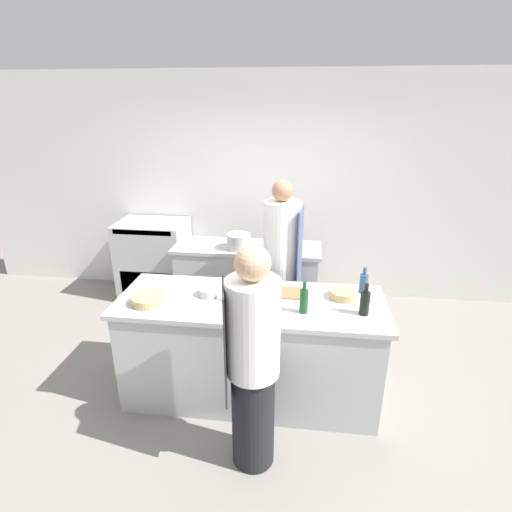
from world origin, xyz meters
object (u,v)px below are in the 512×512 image
bottle_olive_oil (244,291)px  stockpot (239,241)px  chef_at_prep_near (252,363)px  bottle_cooking_oil (364,283)px  oven_range (154,259)px  bowl_ceramic_blue (209,292)px  bowl_prep_small (344,294)px  bottle_wine (365,302)px  bottle_vinegar (304,300)px  chef_at_stove (281,270)px  bowl_mixing_large (149,299)px

bottle_olive_oil → stockpot: (-0.25, 1.25, -0.03)m
chef_at_prep_near → bottle_cooking_oil: (0.81, 0.96, 0.19)m
oven_range → bowl_ceramic_blue: 2.13m
bottle_olive_oil → oven_range: bearing=128.8°
chef_at_prep_near → stockpot: size_ratio=6.42×
bowl_prep_small → chef_at_prep_near: bearing=-127.4°
bowl_prep_small → stockpot: size_ratio=0.87×
chef_at_prep_near → bottle_wine: 0.99m
oven_range → bottle_vinegar: bottle_vinegar is taller
chef_at_prep_near → bottle_olive_oil: chef_at_prep_near is taller
bottle_wine → bottle_cooking_oil: bottle_wine is taller
bottle_cooking_oil → bowl_ceramic_blue: size_ratio=1.29×
bowl_ceramic_blue → chef_at_prep_near: bearing=-58.1°
bowl_prep_small → bottle_wine: bearing=-62.7°
chef_at_prep_near → bottle_vinegar: chef_at_prep_near is taller
oven_range → bowl_prep_small: size_ratio=4.49×
bottle_olive_oil → bowl_ceramic_blue: 0.34m
bowl_prep_small → bowl_ceramic_blue: size_ratio=1.28×
stockpot → bottle_wine: bearing=-47.7°
bowl_prep_small → bowl_ceramic_blue: 1.11m
chef_at_stove → bowl_ceramic_blue: 0.89m
bottle_wine → bowl_prep_small: size_ratio=1.13×
chef_at_stove → bottle_vinegar: 0.92m
chef_at_stove → bottle_vinegar: (0.23, -0.88, 0.13)m
oven_range → bowl_mixing_large: size_ratio=3.78×
bottle_cooking_oil → stockpot: (-1.22, 0.92, -0.01)m
bowl_mixing_large → bowl_ceramic_blue: bowl_mixing_large is taller
chef_at_prep_near → bottle_vinegar: size_ratio=6.36×
bottle_vinegar → bowl_ceramic_blue: bearing=166.4°
bottle_olive_oil → bottle_vinegar: bearing=-9.6°
stockpot → bowl_ceramic_blue: bearing=-92.8°
bowl_prep_small → bowl_ceramic_blue: bowl_ceramic_blue is taller
bottle_olive_oil → bottle_wine: 0.93m
oven_range → chef_at_stove: size_ratio=0.57×
bowl_mixing_large → stockpot: 1.43m
bottle_vinegar → bowl_prep_small: size_ratio=1.16×
bottle_cooking_oil → bowl_prep_small: bearing=-144.8°
bottle_cooking_oil → bottle_wine: bearing=-95.7°
bottle_wine → bowl_prep_small: 0.30m
bowl_mixing_large → chef_at_stove: bearing=41.5°
chef_at_stove → stockpot: 0.68m
bottle_vinegar → bowl_ceramic_blue: (-0.78, 0.19, -0.07)m
chef_at_prep_near → bowl_ceramic_blue: size_ratio=9.37×
bowl_mixing_large → bottle_wine: bearing=1.3°
oven_range → bottle_olive_oil: 2.41m
oven_range → bottle_cooking_oil: 2.92m
bottle_vinegar → bottle_wine: bottle_vinegar is taller
chef_at_prep_near → bottle_wine: bearing=-65.0°
bottle_wine → bowl_ceramic_blue: (-1.24, 0.16, -0.07)m
bottle_cooking_oil → chef_at_prep_near: bearing=-130.3°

